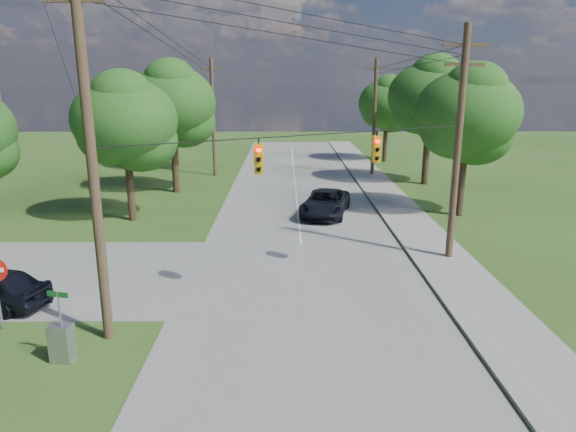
{
  "coord_description": "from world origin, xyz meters",
  "views": [
    {
      "loc": [
        1.18,
        -14.86,
        8.15
      ],
      "look_at": [
        1.3,
        5.0,
        2.88
      ],
      "focal_mm": 32.0,
      "sensor_mm": 36.0,
      "label": 1
    }
  ],
  "objects_px": {
    "pole_ne": "(458,142)",
    "pole_north_w": "(213,117)",
    "car_main_north": "(325,203)",
    "control_cabinet": "(62,343)",
    "pole_north_e": "(374,116)",
    "pole_sw": "(90,147)"
  },
  "relations": [
    {
      "from": "pole_ne",
      "to": "pole_north_w",
      "type": "bearing_deg",
      "value": 122.29
    },
    {
      "from": "pole_sw",
      "to": "pole_north_w",
      "type": "distance_m",
      "value": 29.62
    },
    {
      "from": "pole_sw",
      "to": "pole_ne",
      "type": "relative_size",
      "value": 1.14
    },
    {
      "from": "pole_ne",
      "to": "pole_north_e",
      "type": "height_order",
      "value": "pole_ne"
    },
    {
      "from": "car_main_north",
      "to": "control_cabinet",
      "type": "relative_size",
      "value": 4.69
    },
    {
      "from": "pole_sw",
      "to": "pole_north_e",
      "type": "relative_size",
      "value": 1.2
    },
    {
      "from": "pole_ne",
      "to": "pole_north_w",
      "type": "distance_m",
      "value": 26.03
    },
    {
      "from": "pole_north_w",
      "to": "pole_north_e",
      "type": "bearing_deg",
      "value": 0.0
    },
    {
      "from": "pole_north_e",
      "to": "pole_sw",
      "type": "bearing_deg",
      "value": -114.52
    },
    {
      "from": "pole_ne",
      "to": "pole_north_e",
      "type": "xyz_separation_m",
      "value": [
        -0.0,
        22.0,
        -0.34
      ]
    },
    {
      "from": "pole_north_e",
      "to": "pole_north_w",
      "type": "relative_size",
      "value": 1.0
    },
    {
      "from": "pole_north_w",
      "to": "car_main_north",
      "type": "xyz_separation_m",
      "value": [
        8.68,
        -13.95,
        -4.33
      ]
    },
    {
      "from": "pole_ne",
      "to": "car_main_north",
      "type": "xyz_separation_m",
      "value": [
        -5.22,
        8.05,
        -4.67
      ]
    },
    {
      "from": "car_main_north",
      "to": "control_cabinet",
      "type": "xyz_separation_m",
      "value": [
        -9.16,
        -17.09,
        -0.21
      ]
    },
    {
      "from": "control_cabinet",
      "to": "pole_sw",
      "type": "bearing_deg",
      "value": 67.91
    },
    {
      "from": "pole_sw",
      "to": "pole_north_w",
      "type": "xyz_separation_m",
      "value": [
        -0.4,
        29.6,
        -1.1
      ]
    },
    {
      "from": "pole_north_e",
      "to": "pole_north_w",
      "type": "xyz_separation_m",
      "value": [
        -13.9,
        0.0,
        0.0
      ]
    },
    {
      "from": "pole_sw",
      "to": "control_cabinet",
      "type": "relative_size",
      "value": 10.21
    },
    {
      "from": "pole_ne",
      "to": "control_cabinet",
      "type": "height_order",
      "value": "pole_ne"
    },
    {
      "from": "pole_ne",
      "to": "control_cabinet",
      "type": "distance_m",
      "value": 17.67
    },
    {
      "from": "pole_north_e",
      "to": "pole_north_w",
      "type": "distance_m",
      "value": 13.9
    },
    {
      "from": "pole_north_e",
      "to": "car_main_north",
      "type": "bearing_deg",
      "value": -110.5
    }
  ]
}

